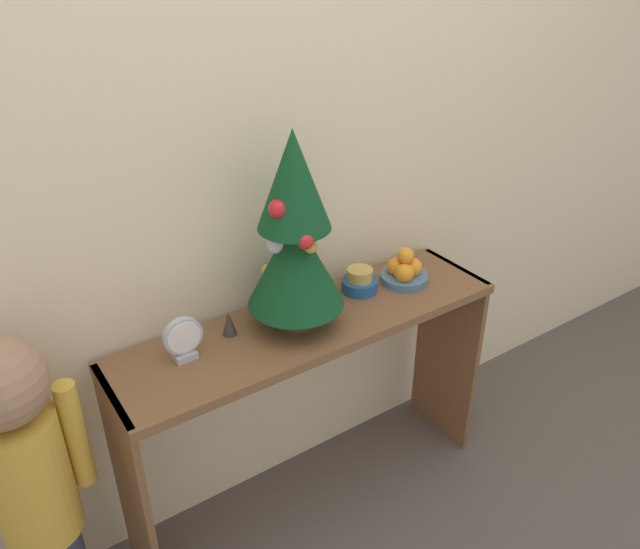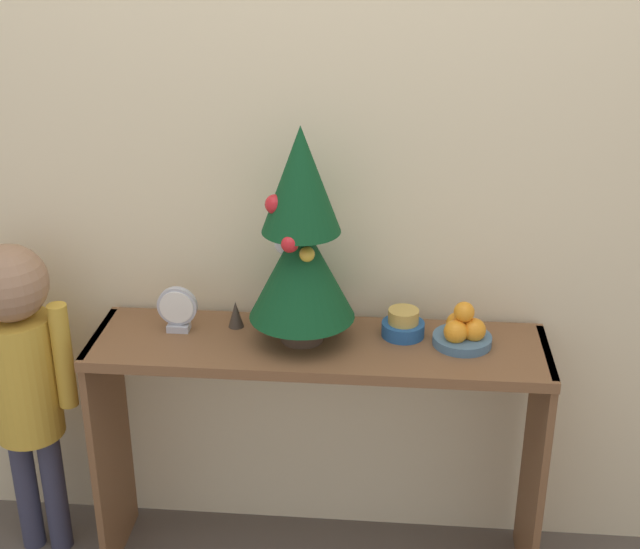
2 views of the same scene
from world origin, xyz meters
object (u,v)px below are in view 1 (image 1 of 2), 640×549
at_px(mini_tree, 294,236).
at_px(desk_clock, 183,339).
at_px(singing_bowl, 360,281).
at_px(figurine, 229,323).
at_px(fruit_bowl, 404,271).
at_px(child_figure, 25,462).

bearing_deg(mini_tree, desk_clock, 176.43).
distance_m(singing_bowl, figurine, 0.47).
bearing_deg(fruit_bowl, desk_clock, 179.11).
bearing_deg(singing_bowl, desk_clock, -177.70).
bearing_deg(fruit_bowl, figurine, 175.41).
distance_m(mini_tree, figurine, 0.32).
bearing_deg(desk_clock, child_figure, -174.51).
bearing_deg(desk_clock, mini_tree, -3.57).
height_order(fruit_bowl, child_figure, child_figure).
xyz_separation_m(mini_tree, singing_bowl, (0.27, 0.05, -0.26)).
bearing_deg(figurine, mini_tree, -17.27).
height_order(mini_tree, desk_clock, mini_tree).
bearing_deg(mini_tree, singing_bowl, 9.65).
height_order(singing_bowl, figurine, singing_bowl).
bearing_deg(figurine, singing_bowl, -1.62).
relative_size(mini_tree, singing_bowl, 5.06).
height_order(desk_clock, figurine, desk_clock).
distance_m(desk_clock, child_figure, 0.48).
distance_m(fruit_bowl, figurine, 0.63).
xyz_separation_m(fruit_bowl, desk_clock, (-0.78, 0.01, 0.03)).
xyz_separation_m(singing_bowl, figurine, (-0.47, 0.01, 0.01)).
bearing_deg(mini_tree, fruit_bowl, 1.27).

